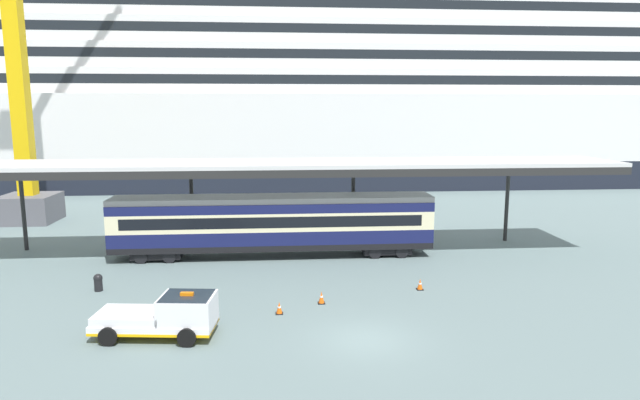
# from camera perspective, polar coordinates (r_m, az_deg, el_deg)

# --- Properties ---
(ground_plane) EXTENTS (400.00, 400.00, 0.00)m
(ground_plane) POSITION_cam_1_polar(r_m,az_deg,el_deg) (24.34, 4.79, -14.31)
(ground_plane) COLOR slate
(cruise_ship) EXTENTS (153.28, 30.60, 37.56)m
(cruise_ship) POSITION_cam_1_polar(r_m,az_deg,el_deg) (79.45, -10.74, 11.73)
(cruise_ship) COLOR black
(cruise_ship) RESTS_ON ground
(platform_canopy) EXTENTS (46.37, 5.90, 6.35)m
(platform_canopy) POSITION_cam_1_polar(r_m,az_deg,el_deg) (36.41, -4.97, 3.64)
(platform_canopy) COLOR silver
(platform_canopy) RESTS_ON ground
(train_carriage) EXTENTS (21.13, 2.81, 4.11)m
(train_carriage) POSITION_cam_1_polar(r_m,az_deg,el_deg) (36.60, -4.89, -2.38)
(train_carriage) COLOR black
(train_carriage) RESTS_ON ground
(service_truck) EXTENTS (5.39, 2.70, 2.02)m
(service_truck) POSITION_cam_1_polar(r_m,az_deg,el_deg) (25.08, -15.73, -11.47)
(service_truck) COLOR white
(service_truck) RESTS_ON ground
(traffic_cone_near) EXTENTS (0.36, 0.36, 0.61)m
(traffic_cone_near) POSITION_cam_1_polar(r_m,az_deg,el_deg) (30.79, 10.40, -8.67)
(traffic_cone_near) COLOR black
(traffic_cone_near) RESTS_ON ground
(traffic_cone_mid) EXTENTS (0.36, 0.36, 0.60)m
(traffic_cone_mid) POSITION_cam_1_polar(r_m,az_deg,el_deg) (26.99, -4.27, -11.18)
(traffic_cone_mid) COLOR black
(traffic_cone_mid) RESTS_ON ground
(traffic_cone_far) EXTENTS (0.36, 0.36, 0.64)m
(traffic_cone_far) POSITION_cam_1_polar(r_m,az_deg,el_deg) (28.25, 0.15, -10.15)
(traffic_cone_far) COLOR black
(traffic_cone_far) RESTS_ON ground
(dockside_crane) EXTENTS (14.34, 4.40, 51.78)m
(dockside_crane) POSITION_cam_1_polar(r_m,az_deg,el_deg) (53.72, -28.76, 15.12)
(dockside_crane) COLOR #595960
(dockside_crane) RESTS_ON ground
(quay_bollard) EXTENTS (0.48, 0.48, 0.96)m
(quay_bollard) POSITION_cam_1_polar(r_m,az_deg,el_deg) (32.38, -22.16, -7.91)
(quay_bollard) COLOR black
(quay_bollard) RESTS_ON ground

